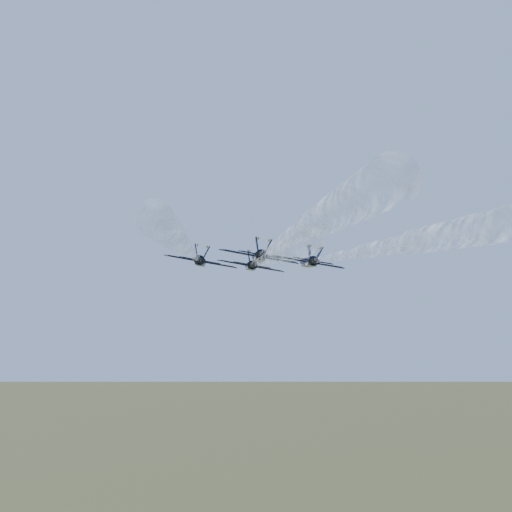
% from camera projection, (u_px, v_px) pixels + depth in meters
% --- Properties ---
extents(jet_lead, '(11.29, 15.48, 3.72)m').
position_uv_depth(jet_lead, '(251.00, 266.00, 125.46)').
color(jet_lead, black).
extents(jet_left, '(11.29, 15.48, 3.72)m').
position_uv_depth(jet_left, '(201.00, 261.00, 115.23)').
color(jet_left, black).
extents(jet_right, '(11.29, 15.48, 3.72)m').
position_uv_depth(jet_right, '(308.00, 262.00, 116.58)').
color(jet_right, black).
extents(jet_slot, '(11.29, 15.48, 3.72)m').
position_uv_depth(jet_slot, '(259.00, 256.00, 105.58)').
color(jet_slot, black).
extents(smoke_trail_lead, '(24.02, 72.85, 2.19)m').
position_uv_depth(smoke_trail_lead, '(278.00, 225.00, 69.72)').
color(smoke_trail_lead, white).
extents(smoke_trail_left, '(24.02, 72.85, 2.19)m').
position_uv_depth(smoke_trail_left, '(186.00, 210.00, 59.49)').
color(smoke_trail_left, white).
extents(smoke_trail_right, '(24.02, 72.85, 2.19)m').
position_uv_depth(smoke_trail_right, '(393.00, 212.00, 60.84)').
color(smoke_trail_right, white).
extents(smoke_trail_slot, '(24.02, 72.85, 2.19)m').
position_uv_depth(smoke_trail_slot, '(306.00, 189.00, 49.84)').
color(smoke_trail_slot, white).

